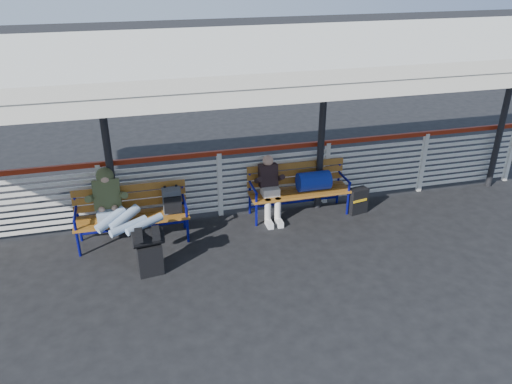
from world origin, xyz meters
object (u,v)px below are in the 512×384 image
object	(u,v)px
bench_right	(306,183)
companion_person	(270,188)
luggage_stack	(149,250)
bench_left	(142,207)
traveler_man	(122,215)
suitcase_side	(358,201)

from	to	relation	value
bench_right	companion_person	world-z (taller)	companion_person
luggage_stack	bench_left	bearing A→B (deg)	84.85
bench_left	traveler_man	bearing A→B (deg)	-131.37
luggage_stack	bench_right	xyz separation A→B (m)	(2.84, 1.23, 0.19)
luggage_stack	traveler_man	xyz separation A→B (m)	(-0.35, 0.69, 0.27)
bench_left	bench_right	xyz separation A→B (m)	(2.88, 0.20, 0.01)
luggage_stack	traveler_man	world-z (taller)	traveler_man
bench_right	suitcase_side	bearing A→B (deg)	-14.20
companion_person	suitcase_side	xyz separation A→B (m)	(1.60, -0.20, -0.36)
traveler_man	suitcase_side	bearing A→B (deg)	4.34
luggage_stack	bench_left	world-z (taller)	bench_left
luggage_stack	companion_person	size ratio (longest dim) A/B	0.64
luggage_stack	traveler_man	bearing A→B (deg)	109.54
companion_person	suitcase_side	world-z (taller)	companion_person
bench_left	traveler_man	xyz separation A→B (m)	(-0.31, -0.35, 0.09)
bench_left	companion_person	distance (m)	2.21
traveler_man	companion_person	xyz separation A→B (m)	(2.51, 0.51, -0.08)
bench_right	traveler_man	bearing A→B (deg)	-170.28
bench_left	suitcase_side	distance (m)	3.82
bench_left	companion_person	bearing A→B (deg)	4.10
luggage_stack	companion_person	distance (m)	2.48
companion_person	traveler_man	bearing A→B (deg)	-168.55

